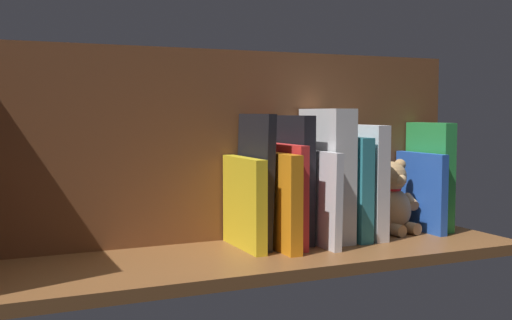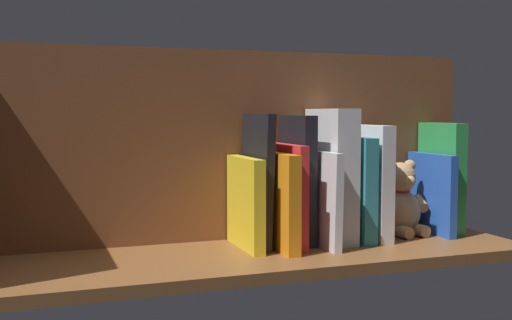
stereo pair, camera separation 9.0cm
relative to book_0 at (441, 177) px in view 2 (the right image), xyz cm
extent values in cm
cube|color=brown|center=(45.38, 5.27, -13.11)|extent=(106.91, 30.94, 2.20)
cube|color=brown|center=(45.38, -7.95, 7.51)|extent=(106.91, 1.50, 39.04)
cube|color=green|center=(0.00, 0.00, 0.00)|extent=(3.05, 13.60, 24.02)
cube|color=blue|center=(3.26, 1.04, -3.31)|extent=(1.82, 15.68, 17.40)
ellipsoid|color=tan|center=(10.33, -0.24, -7.13)|extent=(10.18, 9.33, 9.76)
sphere|color=tan|center=(10.33, -0.24, 0.26)|extent=(6.71, 6.71, 6.71)
sphere|color=tan|center=(7.83, -0.53, 2.78)|extent=(2.59, 2.59, 2.59)
sphere|color=tan|center=(12.83, 0.06, 2.78)|extent=(2.59, 2.59, 2.59)
sphere|color=tan|center=(10.00, 2.60, -0.24)|extent=(2.59, 2.59, 2.59)
cylinder|color=tan|center=(5.59, 0.43, -5.43)|extent=(3.32, 5.19, 3.61)
cylinder|color=tan|center=(14.79, 1.52, -5.43)|extent=(4.20, 5.31, 3.61)
cylinder|color=tan|center=(7.66, 3.62, -10.72)|extent=(3.01, 3.94, 2.59)
cylinder|color=tan|center=(12.02, 4.14, -10.72)|extent=(3.01, 3.94, 2.59)
torus|color=red|center=(10.33, -0.24, -2.41)|extent=(4.95, 4.95, 0.76)
cube|color=silver|center=(18.83, 1.06, -0.16)|extent=(3.00, 15.73, 23.71)
cube|color=teal|center=(22.63, 1.09, -1.37)|extent=(2.95, 15.78, 21.28)
cube|color=silver|center=(27.43, 0.89, 1.53)|extent=(4.99, 15.18, 27.08)
cube|color=silver|center=(31.55, 2.90, -2.66)|extent=(1.96, 19.40, 18.74)
cube|color=black|center=(34.48, -0.16, 0.85)|extent=(2.61, 13.29, 25.72)
cube|color=red|center=(37.52, 1.68, -1.96)|extent=(1.80, 16.97, 20.10)
cube|color=orange|center=(40.49, 2.92, -2.72)|extent=(2.50, 19.44, 18.58)
cube|color=black|center=(43.41, 0.41, 1.01)|extent=(2.58, 14.42, 26.08)
cube|color=yellow|center=(46.22, 1.50, -3.17)|extent=(2.29, 16.60, 17.69)
camera|label=1|loc=(93.29, 111.71, 14.33)|focal=43.85mm
camera|label=2|loc=(84.92, 115.09, 14.33)|focal=43.85mm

